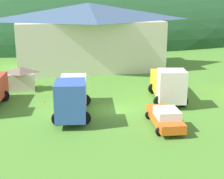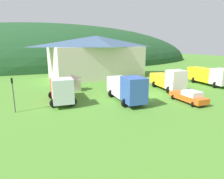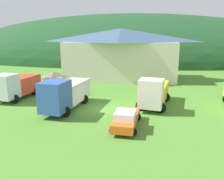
{
  "view_description": "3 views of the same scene",
  "coord_description": "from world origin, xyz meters",
  "px_view_note": "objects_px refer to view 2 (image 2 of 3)",
  "views": [
    {
      "loc": [
        -6.28,
        -28.54,
        10.15
      ],
      "look_at": [
        0.14,
        1.75,
        1.48
      ],
      "focal_mm": 54.25,
      "sensor_mm": 36.0,
      "label": 1
    },
    {
      "loc": [
        -17.35,
        -21.92,
        7.53
      ],
      "look_at": [
        -4.26,
        2.63,
        1.01
      ],
      "focal_mm": 31.7,
      "sensor_mm": 36.0,
      "label": 2
    },
    {
      "loc": [
        4.24,
        -24.32,
        8.1
      ],
      "look_at": [
        0.71,
        3.78,
        1.38
      ],
      "focal_mm": 37.42,
      "sensor_mm": 36.0,
      "label": 3
    }
  ],
  "objects_px": {
    "tow_truck_silver": "(61,89)",
    "flatbed_truck_yellow": "(209,75)",
    "traffic_light_west": "(13,92)",
    "service_pickup_orange": "(189,96)",
    "traffic_cone_near_pickup": "(96,96)",
    "play_shed_cream": "(70,83)",
    "depot_building": "(97,56)",
    "box_truck_blue": "(126,88)",
    "heavy_rig_striped": "(169,80)"
  },
  "relations": [
    {
      "from": "heavy_rig_striped",
      "to": "depot_building",
      "type": "bearing_deg",
      "value": -150.88
    },
    {
      "from": "depot_building",
      "to": "traffic_light_west",
      "type": "bearing_deg",
      "value": -135.67
    },
    {
      "from": "tow_truck_silver",
      "to": "traffic_light_west",
      "type": "xyz_separation_m",
      "value": [
        -5.55,
        -1.27,
        0.61
      ]
    },
    {
      "from": "tow_truck_silver",
      "to": "traffic_cone_near_pickup",
      "type": "distance_m",
      "value": 5.58
    },
    {
      "from": "box_truck_blue",
      "to": "depot_building",
      "type": "bearing_deg",
      "value": 175.68
    },
    {
      "from": "heavy_rig_striped",
      "to": "service_pickup_orange",
      "type": "height_order",
      "value": "heavy_rig_striped"
    },
    {
      "from": "flatbed_truck_yellow",
      "to": "traffic_cone_near_pickup",
      "type": "distance_m",
      "value": 21.83
    },
    {
      "from": "box_truck_blue",
      "to": "flatbed_truck_yellow",
      "type": "relative_size",
      "value": 0.99
    },
    {
      "from": "heavy_rig_striped",
      "to": "flatbed_truck_yellow",
      "type": "distance_m",
      "value": 9.6
    },
    {
      "from": "tow_truck_silver",
      "to": "box_truck_blue",
      "type": "distance_m",
      "value": 8.39
    },
    {
      "from": "traffic_light_west",
      "to": "traffic_cone_near_pickup",
      "type": "xyz_separation_m",
      "value": [
        10.77,
        2.05,
        -2.4
      ]
    },
    {
      "from": "flatbed_truck_yellow",
      "to": "service_pickup_orange",
      "type": "distance_m",
      "value": 13.83
    },
    {
      "from": "box_truck_blue",
      "to": "flatbed_truck_yellow",
      "type": "distance_m",
      "value": 19.34
    },
    {
      "from": "tow_truck_silver",
      "to": "flatbed_truck_yellow",
      "type": "relative_size",
      "value": 0.84
    },
    {
      "from": "heavy_rig_striped",
      "to": "play_shed_cream",
      "type": "bearing_deg",
      "value": -104.13
    },
    {
      "from": "depot_building",
      "to": "traffic_cone_near_pickup",
      "type": "distance_m",
      "value": 17.12
    },
    {
      "from": "play_shed_cream",
      "to": "flatbed_truck_yellow",
      "type": "height_order",
      "value": "flatbed_truck_yellow"
    },
    {
      "from": "play_shed_cream",
      "to": "traffic_light_west",
      "type": "relative_size",
      "value": 0.8
    },
    {
      "from": "depot_building",
      "to": "tow_truck_silver",
      "type": "distance_m",
      "value": 20.03
    },
    {
      "from": "play_shed_cream",
      "to": "traffic_light_west",
      "type": "bearing_deg",
      "value": -139.91
    },
    {
      "from": "box_truck_blue",
      "to": "flatbed_truck_yellow",
      "type": "height_order",
      "value": "box_truck_blue"
    },
    {
      "from": "heavy_rig_striped",
      "to": "box_truck_blue",
      "type": "bearing_deg",
      "value": -64.29
    },
    {
      "from": "box_truck_blue",
      "to": "tow_truck_silver",
      "type": "bearing_deg",
      "value": -106.57
    },
    {
      "from": "service_pickup_orange",
      "to": "box_truck_blue",
      "type": "bearing_deg",
      "value": -116.23
    },
    {
      "from": "traffic_cone_near_pickup",
      "to": "service_pickup_orange",
      "type": "bearing_deg",
      "value": -42.41
    },
    {
      "from": "play_shed_cream",
      "to": "heavy_rig_striped",
      "type": "bearing_deg",
      "value": -25.78
    },
    {
      "from": "traffic_light_west",
      "to": "traffic_cone_near_pickup",
      "type": "distance_m",
      "value": 11.23
    },
    {
      "from": "depot_building",
      "to": "box_truck_blue",
      "type": "relative_size",
      "value": 2.49
    },
    {
      "from": "traffic_cone_near_pickup",
      "to": "play_shed_cream",
      "type": "bearing_deg",
      "value": 114.8
    },
    {
      "from": "heavy_rig_striped",
      "to": "traffic_cone_near_pickup",
      "type": "bearing_deg",
      "value": -87.27
    },
    {
      "from": "play_shed_cream",
      "to": "service_pickup_orange",
      "type": "height_order",
      "value": "play_shed_cream"
    },
    {
      "from": "traffic_light_west",
      "to": "traffic_cone_near_pickup",
      "type": "height_order",
      "value": "traffic_light_west"
    },
    {
      "from": "box_truck_blue",
      "to": "service_pickup_orange",
      "type": "height_order",
      "value": "box_truck_blue"
    },
    {
      "from": "play_shed_cream",
      "to": "service_pickup_orange",
      "type": "bearing_deg",
      "value": -49.34
    },
    {
      "from": "depot_building",
      "to": "box_truck_blue",
      "type": "distance_m",
      "value": 20.02
    },
    {
      "from": "service_pickup_orange",
      "to": "traffic_light_west",
      "type": "xyz_separation_m",
      "value": [
        -20.09,
        6.45,
        1.57
      ]
    },
    {
      "from": "play_shed_cream",
      "to": "box_truck_blue",
      "type": "bearing_deg",
      "value": -63.19
    },
    {
      "from": "play_shed_cream",
      "to": "box_truck_blue",
      "type": "xyz_separation_m",
      "value": [
        4.73,
        -9.36,
        0.48
      ]
    },
    {
      "from": "depot_building",
      "to": "traffic_light_west",
      "type": "height_order",
      "value": "depot_building"
    },
    {
      "from": "service_pickup_orange",
      "to": "flatbed_truck_yellow",
      "type": "bearing_deg",
      "value": 121.78
    },
    {
      "from": "traffic_light_west",
      "to": "tow_truck_silver",
      "type": "bearing_deg",
      "value": 12.93
    },
    {
      "from": "depot_building",
      "to": "traffic_cone_near_pickup",
      "type": "xyz_separation_m",
      "value": [
        -6.71,
        -15.03,
        -4.71
      ]
    },
    {
      "from": "flatbed_truck_yellow",
      "to": "traffic_light_west",
      "type": "relative_size",
      "value": 2.19
    },
    {
      "from": "service_pickup_orange",
      "to": "traffic_light_west",
      "type": "height_order",
      "value": "traffic_light_west"
    },
    {
      "from": "play_shed_cream",
      "to": "service_pickup_orange",
      "type": "relative_size",
      "value": 0.57
    },
    {
      "from": "service_pickup_orange",
      "to": "traffic_light_west",
      "type": "distance_m",
      "value": 21.16
    },
    {
      "from": "flatbed_truck_yellow",
      "to": "traffic_light_west",
      "type": "distance_m",
      "value": 32.41
    },
    {
      "from": "service_pickup_orange",
      "to": "traffic_cone_near_pickup",
      "type": "height_order",
      "value": "service_pickup_orange"
    },
    {
      "from": "depot_building",
      "to": "flatbed_truck_yellow",
      "type": "height_order",
      "value": "depot_building"
    },
    {
      "from": "play_shed_cream",
      "to": "heavy_rig_striped",
      "type": "relative_size",
      "value": 0.4
    }
  ]
}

